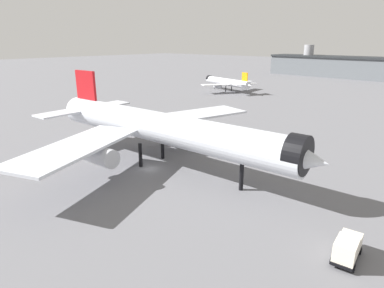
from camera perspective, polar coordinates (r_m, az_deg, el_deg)
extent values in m
plane|color=slate|center=(65.96, -7.24, -4.27)|extent=(900.00, 900.00, 0.00)
cylinder|color=silver|center=(65.00, -5.38, 2.83)|extent=(57.96, 8.20, 6.11)
cone|color=silver|center=(50.26, 19.15, -2.53)|extent=(6.93, 6.22, 5.98)
cone|color=silver|center=(87.14, -19.30, 5.69)|extent=(8.14, 6.09, 5.80)
cylinder|color=black|center=(50.49, 17.91, -1.76)|extent=(2.97, 6.26, 6.17)
cube|color=silver|center=(79.79, 0.33, 5.10)|extent=(16.02, 27.54, 0.49)
cylinder|color=#B7BAC1|center=(77.04, -0.31, 3.11)|extent=(8.20, 3.65, 3.36)
cube|color=silver|center=(58.91, -19.43, -0.44)|extent=(17.61, 27.59, 0.49)
cylinder|color=#B7BAC1|center=(60.02, -16.03, -1.81)|extent=(8.20, 3.65, 3.36)
cube|color=red|center=(82.50, -17.88, 8.67)|extent=(6.95, 0.86, 9.77)
cube|color=silver|center=(87.94, -14.42, 6.63)|extent=(5.57, 10.58, 0.37)
cube|color=silver|center=(80.74, -22.01, 4.97)|extent=(5.57, 10.58, 0.37)
cylinder|color=black|center=(56.17, 8.59, -5.62)|extent=(0.73, 0.73, 4.89)
cylinder|color=black|center=(70.68, -5.15, -0.59)|extent=(0.73, 0.73, 4.89)
cylinder|color=black|center=(66.47, -8.96, -1.93)|extent=(0.73, 0.73, 4.89)
cylinder|color=silver|center=(168.06, 6.08, 10.67)|extent=(30.69, 11.70, 3.53)
cone|color=silver|center=(180.13, 2.89, 11.20)|extent=(4.67, 4.37, 3.46)
cone|color=silver|center=(156.58, 9.72, 10.02)|extent=(5.32, 4.46, 3.35)
cylinder|color=black|center=(179.54, 3.03, 11.26)|extent=(2.49, 3.86, 3.56)
cube|color=silver|center=(160.85, 4.19, 10.26)|extent=(11.80, 14.31, 0.28)
cylinder|color=#B7BAC1|center=(162.59, 4.49, 9.92)|extent=(4.69, 3.03, 1.94)
cube|color=silver|center=(172.00, 8.87, 10.57)|extent=(5.52, 14.09, 0.28)
cylinder|color=#B7BAC1|center=(171.58, 8.26, 10.19)|extent=(4.69, 3.03, 1.94)
cube|color=orange|center=(158.04, 9.16, 11.15)|extent=(3.66, 1.34, 5.64)
cube|color=silver|center=(155.43, 8.26, 10.17)|extent=(4.17, 6.10, 0.21)
cube|color=silver|center=(160.37, 10.24, 10.30)|extent=(4.17, 6.10, 0.21)
cylinder|color=black|center=(176.11, 3.97, 9.99)|extent=(0.42, 0.42, 2.82)
cylinder|color=black|center=(166.11, 5.88, 9.49)|extent=(0.42, 0.42, 2.82)
cylinder|color=black|center=(168.47, 6.87, 9.57)|extent=(0.42, 0.42, 2.82)
cylinder|color=#939399|center=(264.32, 19.50, 13.62)|extent=(6.91, 6.91, 21.60)
cube|color=black|center=(44.00, 25.26, -16.97)|extent=(2.75, 5.67, 0.35)
cube|color=silver|center=(44.89, 25.87, -14.85)|extent=(2.47, 2.38, 1.60)
cube|color=#1E2D38|center=(45.58, 26.17, -13.92)|extent=(1.93, 0.24, 0.80)
cube|color=silver|center=(42.49, 25.21, -16.21)|extent=(2.56, 3.48, 2.20)
cylinder|color=black|center=(45.84, 24.29, -15.61)|extent=(0.35, 0.92, 0.90)
cylinder|color=black|center=(45.62, 27.20, -16.22)|extent=(0.35, 0.92, 0.90)
cylinder|color=black|center=(42.64, 23.10, -18.13)|extent=(0.35, 0.92, 0.90)
cylinder|color=black|center=(42.40, 26.27, -18.82)|extent=(0.35, 0.92, 0.90)
cube|color=black|center=(101.73, -12.65, 3.43)|extent=(2.77, 2.23, 0.20)
cube|color=beige|center=(101.55, -12.68, 3.87)|extent=(2.77, 2.23, 1.40)
sphere|color=black|center=(101.07, -12.08, 3.32)|extent=(0.44, 0.44, 0.44)
sphere|color=black|center=(100.66, -12.89, 3.21)|extent=(0.44, 0.44, 0.44)
sphere|color=black|center=(102.86, -12.40, 3.55)|extent=(0.44, 0.44, 0.44)
sphere|color=black|center=(102.45, -13.20, 3.44)|extent=(0.44, 0.44, 0.44)
cone|color=#F2600C|center=(104.65, -8.24, 4.05)|extent=(0.45, 0.45, 0.56)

